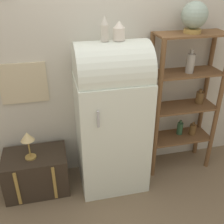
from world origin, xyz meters
name	(u,v)px	position (x,y,z in m)	size (l,w,h in m)	color
ground_plane	(117,195)	(0.00, 0.00, 0.00)	(12.00, 12.00, 0.00)	#7A664C
wall_back	(104,56)	(-0.01, 0.57, 1.35)	(7.00, 0.09, 2.70)	beige
refrigerator	(112,116)	(0.00, 0.26, 0.81)	(0.69, 0.61, 1.57)	silver
suitcase_trunk	(37,172)	(-0.81, 0.30, 0.22)	(0.65, 0.43, 0.44)	#33281E
shelf_unit	(184,98)	(0.84, 0.36, 0.89)	(0.75, 0.33, 1.58)	brown
globe	(194,16)	(0.82, 0.36, 1.73)	(0.25, 0.25, 0.29)	#AD8942
vase_left	(104,29)	(-0.07, 0.25, 1.67)	(0.07, 0.07, 0.21)	beige
vase_center	(119,31)	(0.06, 0.25, 1.65)	(0.10, 0.10, 0.17)	silver
desk_lamp	(28,139)	(-0.84, 0.26, 0.67)	(0.13, 0.13, 0.30)	#AD8942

